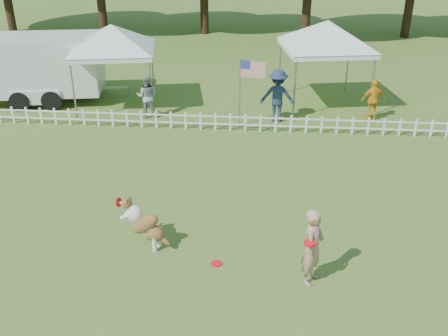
% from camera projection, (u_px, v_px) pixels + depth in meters
% --- Properties ---
extents(ground, '(120.00, 120.00, 0.00)m').
position_uv_depth(ground, '(217.00, 258.00, 10.42)').
color(ground, '#41631F').
rests_on(ground, ground).
extents(picket_fence, '(22.00, 0.08, 0.60)m').
position_uv_depth(picket_fence, '(238.00, 122.00, 16.52)').
color(picket_fence, silver).
rests_on(picket_fence, ground).
extents(handler, '(0.58, 0.68, 1.59)m').
position_uv_depth(handler, '(313.00, 247.00, 9.42)').
color(handler, tan).
rests_on(handler, ground).
extents(dog, '(1.14, 0.64, 1.12)m').
position_uv_depth(dog, '(146.00, 224.00, 10.54)').
color(dog, brown).
rests_on(dog, ground).
extents(frisbee_on_turf, '(0.28, 0.28, 0.02)m').
position_uv_depth(frisbee_on_turf, '(216.00, 263.00, 10.23)').
color(frisbee_on_turf, red).
rests_on(frisbee_on_turf, ground).
extents(canopy_tent_left, '(3.35, 3.35, 2.96)m').
position_uv_depth(canopy_tent_left, '(115.00, 67.00, 18.18)').
color(canopy_tent_left, white).
rests_on(canopy_tent_left, ground).
extents(canopy_tent_right, '(3.45, 3.45, 3.07)m').
position_uv_depth(canopy_tent_right, '(324.00, 65.00, 18.26)').
color(canopy_tent_right, white).
rests_on(canopy_tent_right, ground).
extents(cargo_trailer, '(6.07, 3.50, 2.51)m').
position_uv_depth(cargo_trailer, '(39.00, 68.00, 18.87)').
color(cargo_trailer, silver).
rests_on(cargo_trailer, ground).
extents(flag_pole, '(0.90, 0.29, 2.34)m').
position_uv_depth(flag_pole, '(240.00, 93.00, 16.47)').
color(flag_pole, gray).
rests_on(flag_pole, ground).
extents(spectator_a, '(0.77, 0.61, 1.53)m').
position_uv_depth(spectator_a, '(147.00, 96.00, 17.48)').
color(spectator_a, '#9A999E').
rests_on(spectator_a, ground).
extents(spectator_b, '(1.23, 0.77, 1.82)m').
position_uv_depth(spectator_b, '(278.00, 96.00, 17.07)').
color(spectator_b, '#24304E').
rests_on(spectator_b, ground).
extents(spectator_c, '(0.92, 0.54, 1.46)m').
position_uv_depth(spectator_c, '(373.00, 100.00, 17.22)').
color(spectator_c, orange).
rests_on(spectator_c, ground).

